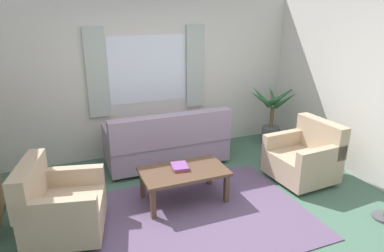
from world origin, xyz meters
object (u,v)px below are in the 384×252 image
at_px(coffee_table, 184,174).
at_px(armchair_right, 305,157).
at_px(armchair_left, 59,206).
at_px(book_stack_on_table, 180,167).
at_px(potted_plant, 272,118).
at_px(couch, 168,143).

bearing_deg(coffee_table, armchair_right, -3.29).
height_order(armchair_left, coffee_table, armchair_left).
distance_m(armchair_right, book_stack_on_table, 1.89).
bearing_deg(coffee_table, book_stack_on_table, 111.26).
height_order(armchair_left, potted_plant, potted_plant).
bearing_deg(potted_plant, coffee_table, -150.38).
height_order(armchair_right, potted_plant, potted_plant).
distance_m(book_stack_on_table, potted_plant, 2.51).
distance_m(couch, armchair_right, 2.09).
height_order(couch, coffee_table, couch).
height_order(armchair_left, book_stack_on_table, armchair_left).
height_order(couch, armchair_left, couch).
bearing_deg(potted_plant, armchair_right, -104.30).
relative_size(armchair_left, armchair_right, 1.13).
xyz_separation_m(coffee_table, potted_plant, (2.19, 1.25, 0.13)).
height_order(armchair_right, coffee_table, armchair_right).
height_order(armchair_right, book_stack_on_table, armchair_right).
distance_m(armchair_left, armchair_right, 3.37).
relative_size(book_stack_on_table, potted_plant, 0.25).
relative_size(armchair_right, coffee_table, 0.81).
bearing_deg(book_stack_on_table, armchair_left, -171.45).
bearing_deg(couch, armchair_left, 37.18).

